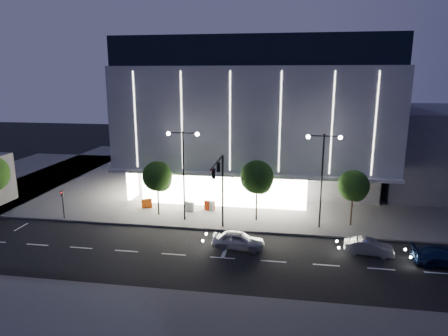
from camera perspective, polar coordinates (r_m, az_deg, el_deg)
ground at (r=34.02m, az=-3.20°, el=-11.37°), size 160.00×160.00×0.00m
sidewalk_museum at (r=56.04m, az=6.99°, el=-1.44°), size 70.00×40.00×0.15m
museum at (r=52.89m, az=4.99°, el=7.86°), size 30.00×25.80×18.00m
annex_building at (r=58.30m, az=28.24°, el=2.60°), size 16.00×20.00×10.00m
traffic_mast at (r=35.23m, az=-0.58°, el=-1.78°), size 0.33×5.89×7.07m
street_lamp_west at (r=38.37m, az=-5.82°, el=0.82°), size 3.16×0.36×9.00m
street_lamp_east at (r=37.29m, az=13.89°, el=0.13°), size 3.16×0.36×9.00m
ped_signal_far at (r=42.71m, az=-22.04°, el=-4.47°), size 0.22×0.24×3.00m
tree_left at (r=40.60m, az=-9.46°, el=-1.39°), size 3.02×3.02×5.72m
tree_mid at (r=38.60m, az=4.77°, el=-1.56°), size 3.25×3.25×6.15m
tree_right at (r=39.15m, az=18.02°, el=-2.65°), size 2.91×2.91×5.51m
car_lead at (r=33.66m, az=2.03°, el=-10.25°), size 4.44×1.96×1.49m
car_second at (r=34.68m, az=19.98°, el=-10.55°), size 3.98×1.83×1.27m
car_third at (r=35.21m, az=29.06°, el=-10.99°), size 4.86×2.04×1.40m
barrier_a at (r=43.82m, az=-10.96°, el=-4.98°), size 1.11×0.67×1.00m
barrier_b at (r=42.42m, az=-2.17°, el=-5.35°), size 1.11×0.64×1.00m
barrier_c at (r=42.36m, az=-2.04°, el=-5.38°), size 1.11×0.27×1.00m
barrier_d at (r=42.18m, az=-4.95°, el=-5.50°), size 1.12×0.63×1.00m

